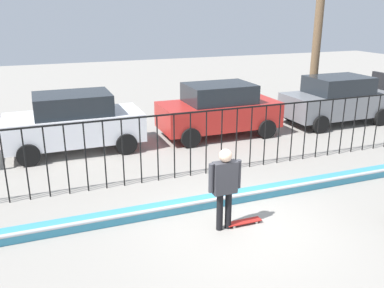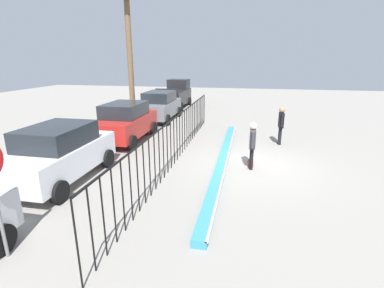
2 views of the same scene
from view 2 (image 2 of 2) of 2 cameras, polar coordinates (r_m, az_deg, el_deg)
name	(u,v)px [view 2 (image 2 of 2)]	position (r m, az deg, el deg)	size (l,w,h in m)	color
ground_plane	(253,165)	(11.47, 12.01, -4.13)	(60.00, 60.00, 0.00)	gray
bowl_coping_ledge	(223,160)	(11.46, 6.22, -3.23)	(11.00, 0.40, 0.27)	teal
perimeter_fence	(177,133)	(11.47, -3.03, 2.13)	(14.04, 0.04, 1.83)	black
skateboarder	(252,141)	(10.77, 11.95, 0.51)	(0.72, 0.27, 1.78)	black
skateboard	(251,163)	(11.55, 11.61, -3.65)	(0.80, 0.20, 0.07)	#A51E19
camera_operator	(281,122)	(14.30, 17.32, 4.17)	(0.73, 0.28, 1.82)	black
parked_car_white	(59,153)	(10.55, -24.95, -1.64)	(4.30, 2.12, 1.90)	silver
parked_car_red	(125,122)	(14.73, -13.14, 4.37)	(4.30, 2.12, 1.90)	#B2231E
parked_car_gray	(160,106)	(19.38, -6.47, 7.60)	(4.30, 2.12, 1.90)	slate
pickup_truck	(175,95)	(24.60, -3.36, 9.76)	(4.70, 2.12, 2.24)	black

